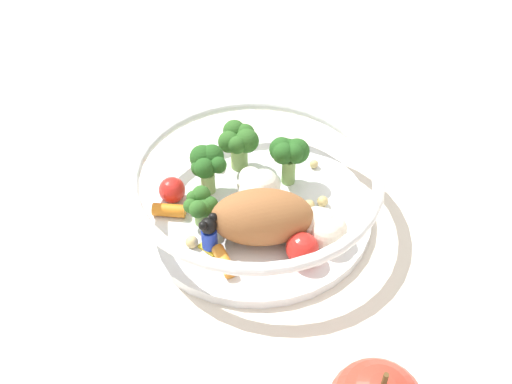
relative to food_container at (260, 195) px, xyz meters
name	(u,v)px	position (x,y,z in m)	size (l,w,h in m)	color
ground_plane	(267,212)	(-0.01, -0.01, -0.03)	(2.40, 2.40, 0.00)	silver
food_container	(260,195)	(0.00, 0.00, 0.00)	(0.24, 0.24, 0.07)	white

